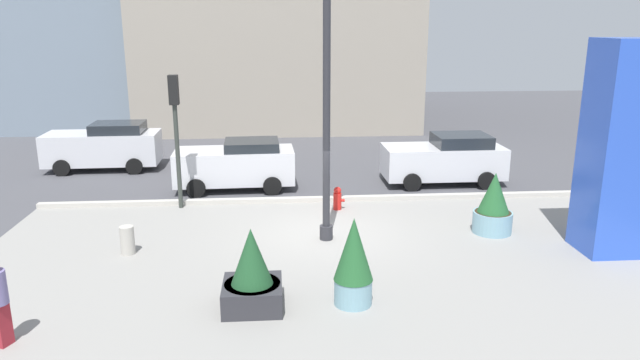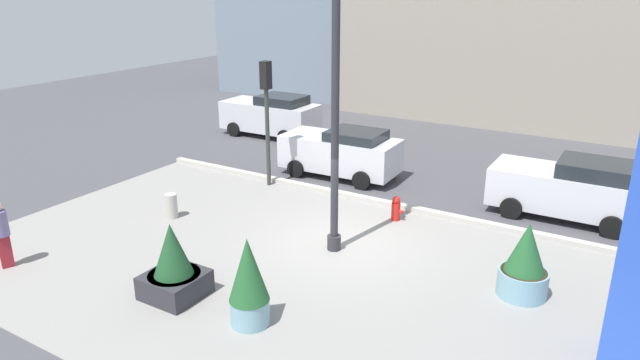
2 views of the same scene
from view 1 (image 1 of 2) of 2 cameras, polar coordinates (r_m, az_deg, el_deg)
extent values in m
plane|color=#47474C|center=(20.35, -0.48, -1.38)|extent=(60.00, 60.00, 0.00)
cube|color=gray|center=(14.71, 1.16, -8.01)|extent=(18.00, 10.00, 0.02)
cube|color=#B7B2A8|center=(19.48, -0.30, -1.89)|extent=(18.00, 0.24, 0.16)
cylinder|color=#2D2D33|center=(16.12, 0.62, -5.13)|extent=(0.36, 0.36, 0.40)
cylinder|color=#2D2D33|center=(15.30, 0.66, 6.54)|extent=(0.20, 0.20, 6.99)
cube|color=blue|center=(16.42, 26.96, 2.69)|extent=(1.41, 1.41, 5.42)
cube|color=#2D2D33|center=(12.52, -6.58, -11.08)|extent=(1.23, 1.23, 0.55)
cylinder|color=#382819|center=(12.41, -6.61, -10.02)|extent=(1.17, 1.17, 0.04)
cone|color=#1E4C28|center=(12.16, -6.70, -7.37)|extent=(0.87, 0.87, 1.20)
cylinder|color=#7AA8B7|center=(17.30, 16.40, -3.96)|extent=(1.10, 1.10, 0.61)
cylinder|color=#382819|center=(17.22, 16.47, -3.05)|extent=(1.01, 1.01, 0.04)
cone|color=#235B2D|center=(17.05, 16.61, -1.17)|extent=(0.88, 0.88, 1.14)
cylinder|color=#7AA8B7|center=(12.59, 3.23, -10.78)|extent=(0.80, 0.80, 0.57)
cylinder|color=#382819|center=(12.47, 3.25, -9.68)|extent=(0.74, 0.74, 0.04)
cone|color=#235B2D|center=(12.20, 3.30, -6.71)|extent=(0.83, 0.83, 1.36)
cylinder|color=red|center=(18.62, 1.70, -2.08)|extent=(0.26, 0.26, 0.55)
sphere|color=red|center=(18.52, 1.71, -1.03)|extent=(0.24, 0.24, 0.24)
cylinder|color=red|center=(18.63, 2.22, -1.99)|extent=(0.12, 0.10, 0.10)
cylinder|color=#B2ADA3|center=(15.86, -18.22, -5.59)|extent=(0.36, 0.36, 0.75)
cylinder|color=#333833|center=(18.96, -13.65, 2.15)|extent=(0.14, 0.14, 3.33)
cube|color=black|center=(18.61, -14.06, 8.50)|extent=(0.28, 0.32, 0.90)
sphere|color=red|center=(18.78, -13.97, 8.56)|extent=(0.18, 0.18, 0.18)
cube|color=silver|center=(22.00, 11.85, 1.80)|extent=(4.36, 1.88, 1.12)
cube|color=#1E2328|center=(22.03, 13.58, 3.78)|extent=(1.97, 1.64, 0.43)
cylinder|color=black|center=(20.91, 8.94, -0.21)|extent=(0.64, 0.22, 0.64)
cylinder|color=black|center=(22.65, 7.85, 1.03)|extent=(0.64, 0.22, 0.64)
cylinder|color=black|center=(21.70, 15.87, -0.04)|extent=(0.64, 0.22, 0.64)
cylinder|color=black|center=(23.38, 14.31, 1.14)|extent=(0.64, 0.22, 0.64)
cube|color=silver|center=(25.14, -20.36, 2.95)|extent=(4.46, 1.89, 1.23)
cube|color=#1E2328|center=(24.83, -19.05, 4.83)|extent=(2.02, 1.63, 0.39)
cylinder|color=black|center=(24.81, -23.81, 1.10)|extent=(0.64, 0.23, 0.64)
cylinder|color=black|center=(26.48, -22.65, 2.04)|extent=(0.64, 0.23, 0.64)
cylinder|color=black|center=(24.08, -17.61, 1.30)|extent=(0.64, 0.23, 0.64)
cylinder|color=black|center=(25.80, -16.81, 2.25)|extent=(0.64, 0.23, 0.64)
cube|color=silver|center=(21.01, -8.31, 1.38)|extent=(4.24, 1.94, 1.15)
cube|color=#1E2328|center=(20.83, -6.66, 3.41)|extent=(1.93, 1.64, 0.32)
cylinder|color=black|center=(20.36, -11.96, -0.77)|extent=(0.65, 0.24, 0.64)
cylinder|color=black|center=(22.08, -11.55, 0.49)|extent=(0.65, 0.24, 0.64)
cylinder|color=black|center=(20.27, -4.66, -0.56)|extent=(0.65, 0.24, 0.64)
cylinder|color=black|center=(22.00, -4.82, 0.69)|extent=(0.65, 0.24, 0.64)
cube|color=maroon|center=(12.49, -28.52, -12.25)|extent=(0.30, 0.34, 0.85)
camera|label=2|loc=(8.72, 64.97, 12.52)|focal=31.90mm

